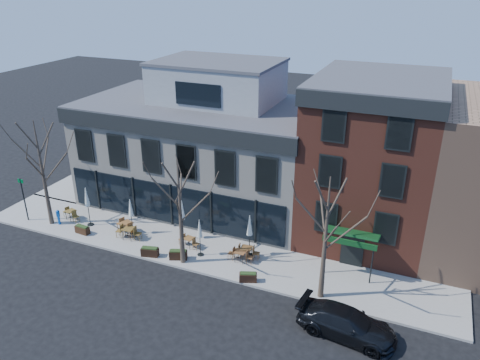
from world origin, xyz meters
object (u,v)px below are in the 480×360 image
at_px(call_box, 58,217).
at_px(umbrella_0, 87,199).
at_px(parked_sedan, 347,323).
at_px(cafe_set_0, 71,214).

height_order(call_box, umbrella_0, umbrella_0).
bearing_deg(umbrella_0, parked_sedan, -11.62).
bearing_deg(cafe_set_0, parked_sedan, -11.03).
xyz_separation_m(call_box, umbrella_0, (2.18, 0.80, 1.50)).
height_order(parked_sedan, umbrella_0, umbrella_0).
height_order(parked_sedan, cafe_set_0, parked_sedan).
bearing_deg(umbrella_0, cafe_set_0, 175.22).
bearing_deg(cafe_set_0, call_box, -107.62).
bearing_deg(cafe_set_0, umbrella_0, -4.78).
bearing_deg(parked_sedan, umbrella_0, 85.28).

